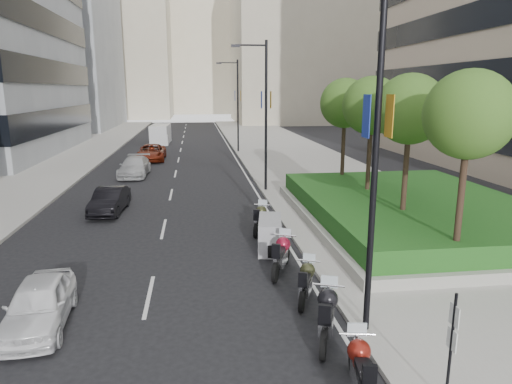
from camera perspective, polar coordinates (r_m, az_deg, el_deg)
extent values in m
plane|color=black|center=(11.18, -7.06, -21.15)|extent=(160.00, 160.00, 0.00)
cube|color=#9E9B93|center=(40.77, 5.18, 4.01)|extent=(10.00, 100.00, 0.15)
cube|color=#9E9B93|center=(41.56, -24.40, 3.09)|extent=(8.00, 100.00, 0.15)
cube|color=silver|center=(39.95, -2.27, 3.77)|extent=(0.12, 100.00, 0.01)
cube|color=silver|center=(39.81, -9.76, 3.57)|extent=(0.12, 100.00, 0.01)
cube|color=gray|center=(83.33, -25.61, 17.59)|extent=(22.00, 26.00, 30.00)
cube|color=#B7AD93|center=(92.71, 6.55, 19.95)|extent=(28.00, 24.00, 36.00)
cube|color=#B7AD93|center=(111.30, -17.76, 17.71)|extent=(26.00, 24.00, 34.00)
cube|color=#B7AD93|center=(129.94, -7.06, 18.28)|extent=(30.00, 24.00, 38.00)
cube|color=#9D9C92|center=(22.49, 18.99, -3.11)|extent=(10.00, 14.00, 0.40)
cube|color=#144717|center=(22.34, 19.10, -1.62)|extent=(9.40, 13.40, 0.80)
cylinder|color=#332319|center=(16.17, 24.15, -1.51)|extent=(0.22, 0.22, 4.00)
sphere|color=#2A4E18|center=(15.77, 25.11, 8.77)|extent=(2.80, 2.80, 2.80)
cylinder|color=#332319|center=(19.59, 18.10, 1.31)|extent=(0.22, 0.22, 4.00)
sphere|color=#2A4E18|center=(19.26, 18.70, 9.79)|extent=(2.80, 2.80, 2.80)
cylinder|color=#332319|center=(23.20, 13.88, 3.26)|extent=(0.22, 0.22, 4.00)
sphere|color=#2A4E18|center=(22.92, 14.27, 10.43)|extent=(2.80, 2.80, 2.80)
cylinder|color=#332319|center=(26.92, 10.80, 4.67)|extent=(0.22, 0.22, 4.00)
sphere|color=#2A4E18|center=(26.68, 11.06, 10.85)|extent=(2.80, 2.80, 2.80)
cylinder|color=black|center=(11.27, 14.67, 3.56)|extent=(0.16, 0.16, 9.00)
cube|color=orange|center=(11.26, 16.32, 9.10)|extent=(0.02, 0.45, 1.00)
cube|color=#1C329C|center=(11.05, 13.63, 9.19)|extent=(0.02, 0.45, 1.00)
cylinder|color=black|center=(27.68, 1.26, 9.17)|extent=(0.16, 0.16, 9.00)
cylinder|color=black|center=(27.61, -0.64, 17.89)|extent=(1.80, 0.10, 0.10)
cube|color=black|center=(27.51, -2.59, 17.79)|extent=(0.50, 0.22, 0.14)
cube|color=orange|center=(27.68, 1.85, 11.44)|extent=(0.02, 0.45, 1.00)
cube|color=#1C329C|center=(27.59, 0.68, 11.45)|extent=(0.02, 0.45, 1.00)
cylinder|color=black|center=(45.53, -2.28, 10.55)|extent=(0.16, 0.16, 9.00)
cylinder|color=black|center=(45.49, -3.50, 15.83)|extent=(1.80, 0.10, 0.10)
cube|color=black|center=(45.43, -4.68, 15.76)|extent=(0.50, 0.22, 0.14)
cube|color=orange|center=(45.53, -1.93, 11.94)|extent=(0.02, 0.45, 1.00)
cube|color=#1C329C|center=(45.47, -2.65, 11.94)|extent=(0.02, 0.45, 1.00)
cylinder|color=black|center=(10.02, 23.12, -18.09)|extent=(0.06, 0.06, 2.50)
cube|color=silver|center=(9.65, 23.55, -13.98)|extent=(0.02, 0.32, 0.42)
cube|color=silver|center=(9.87, 23.28, -16.58)|extent=(0.02, 0.32, 0.42)
cylinder|color=black|center=(11.03, 12.07, -19.88)|extent=(0.23, 0.65, 0.64)
cube|color=silver|center=(10.21, 13.00, -21.68)|extent=(0.46, 0.92, 0.43)
sphere|color=maroon|center=(10.28, 12.75, -18.80)|extent=(0.50, 0.50, 0.50)
cube|color=black|center=(9.78, 13.46, -21.09)|extent=(0.42, 0.81, 0.17)
cylinder|color=silver|center=(10.40, 12.53, -16.94)|extent=(0.76, 0.18, 0.05)
cylinder|color=black|center=(11.39, 8.40, -18.45)|extent=(0.37, 0.69, 0.69)
cylinder|color=black|center=(12.94, 9.08, -14.41)|extent=(0.37, 0.69, 0.69)
cube|color=silver|center=(12.02, 8.78, -15.64)|extent=(0.65, 1.00, 0.47)
sphere|color=black|center=(12.15, 8.98, -13.07)|extent=(0.53, 0.53, 0.53)
cube|color=black|center=(11.56, 8.71, -14.86)|extent=(0.59, 0.89, 0.18)
cylinder|color=silver|center=(12.32, 9.12, -11.44)|extent=(0.79, 0.34, 0.06)
cylinder|color=black|center=(13.40, 5.75, -13.52)|extent=(0.34, 0.60, 0.61)
cylinder|color=black|center=(14.81, 6.69, -10.90)|extent=(0.34, 0.60, 0.61)
cube|color=silver|center=(13.99, 6.23, -11.61)|extent=(0.58, 0.88, 0.41)
sphere|color=#2A2C18|center=(14.13, 6.46, -9.71)|extent=(0.47, 0.47, 0.47)
cube|color=black|center=(13.59, 6.08, -10.91)|extent=(0.53, 0.78, 0.16)
cylinder|color=silver|center=(14.30, 6.64, -8.52)|extent=(0.69, 0.32, 0.05)
cylinder|color=black|center=(15.21, 2.42, -10.03)|extent=(0.38, 0.66, 0.67)
cylinder|color=black|center=(16.78, 3.79, -7.83)|extent=(0.38, 0.66, 0.67)
cube|color=silver|center=(15.87, 3.11, -8.33)|extent=(0.66, 0.97, 0.45)
sphere|color=maroon|center=(16.06, 3.40, -6.53)|extent=(0.52, 0.52, 0.52)
cube|color=black|center=(15.46, 2.86, -7.55)|extent=(0.60, 0.86, 0.17)
cylinder|color=silver|center=(16.25, 3.64, -5.41)|extent=(0.75, 0.36, 0.05)
cylinder|color=black|center=(17.29, 1.73, -7.23)|extent=(0.23, 0.64, 0.63)
cylinder|color=black|center=(18.83, 1.75, -5.54)|extent=(0.23, 0.64, 0.63)
cube|color=gray|center=(17.94, 1.75, -5.31)|extent=(1.21, 2.25, 1.27)
cylinder|color=black|center=(19.52, 0.01, -4.86)|extent=(0.33, 0.64, 0.64)
cylinder|color=black|center=(21.06, 0.96, -3.53)|extent=(0.33, 0.64, 0.64)
cube|color=silver|center=(20.19, 0.47, -3.73)|extent=(0.59, 0.93, 0.43)
sphere|color=#2E301A|center=(20.40, 0.67, -2.42)|extent=(0.49, 0.49, 0.49)
cube|color=black|center=(19.81, 0.30, -3.07)|extent=(0.53, 0.82, 0.16)
cylinder|color=silver|center=(20.61, 0.83, -1.61)|extent=(0.74, 0.31, 0.05)
imported|color=white|center=(13.75, -25.48, -12.52)|extent=(1.80, 3.85, 1.28)
imported|color=black|center=(24.53, -17.82, -1.02)|extent=(1.65, 4.01, 1.29)
imported|color=#ACADAE|center=(34.46, -14.94, 3.08)|extent=(2.13, 4.88, 1.39)
imported|color=#641B0C|center=(41.75, -12.94, 4.83)|extent=(2.37, 5.13, 1.43)
cube|color=silver|center=(54.96, -11.84, 7.10)|extent=(2.21, 5.25, 2.17)
cube|color=silver|center=(53.07, -11.96, 6.34)|extent=(2.02, 1.33, 1.14)
cylinder|color=black|center=(53.26, -12.83, 6.10)|extent=(0.26, 0.72, 0.72)
cylinder|color=black|center=(53.14, -11.05, 6.16)|extent=(0.26, 0.72, 0.72)
cylinder|color=black|center=(56.74, -12.52, 6.50)|extent=(0.26, 0.72, 0.72)
cylinder|color=black|center=(56.62, -10.85, 6.56)|extent=(0.26, 0.72, 0.72)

